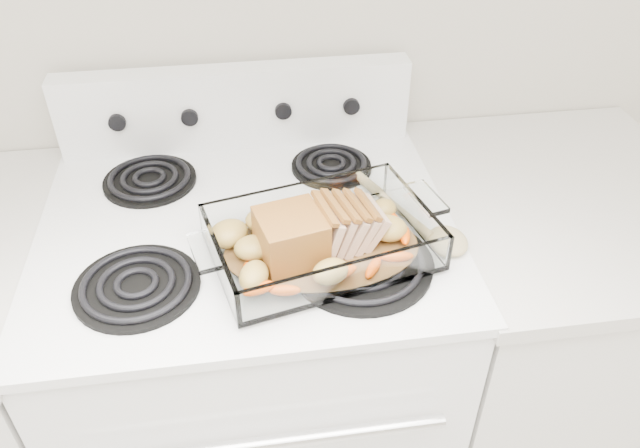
{
  "coord_description": "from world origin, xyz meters",
  "views": [
    {
      "loc": [
        0.0,
        0.7,
        1.66
      ],
      "look_at": [
        0.13,
        1.55,
        0.99
      ],
      "focal_mm": 35.0,
      "sensor_mm": 36.0,
      "label": 1
    }
  ],
  "objects": [
    {
      "name": "wooden_spoon",
      "position": [
        0.33,
        1.58,
        0.95
      ],
      "size": [
        0.16,
        0.28,
        0.02
      ],
      "rotation": [
        0.0,
        0.0,
        0.41
      ],
      "color": "tan",
      "rests_on": "electric_range"
    },
    {
      "name": "baking_dish",
      "position": [
        0.13,
        1.53,
        0.96
      ],
      "size": [
        0.37,
        0.24,
        0.07
      ],
      "rotation": [
        0.0,
        0.0,
        0.23
      ],
      "color": "white",
      "rests_on": "electric_range"
    },
    {
      "name": "roast_vegetables",
      "position": [
        0.12,
        1.57,
        0.97
      ],
      "size": [
        0.37,
        0.2,
        0.04
      ],
      "rotation": [
        0.0,
        0.0,
        0.02
      ],
      "color": "#EA5007",
      "rests_on": "baking_dish"
    },
    {
      "name": "counter_right",
      "position": [
        0.67,
        1.66,
        0.47
      ],
      "size": [
        0.58,
        0.68,
        0.93
      ],
      "color": "white",
      "rests_on": "ground"
    },
    {
      "name": "electric_range",
      "position": [
        0.0,
        1.66,
        0.48
      ],
      "size": [
        0.78,
        0.7,
        1.12
      ],
      "color": "white",
      "rests_on": "ground"
    },
    {
      "name": "pork_roast",
      "position": [
        0.11,
        1.53,
        0.99
      ],
      "size": [
        0.22,
        0.11,
        0.09
      ],
      "rotation": [
        0.0,
        0.0,
        0.23
      ],
      "color": "brown",
      "rests_on": "baking_dish"
    }
  ]
}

